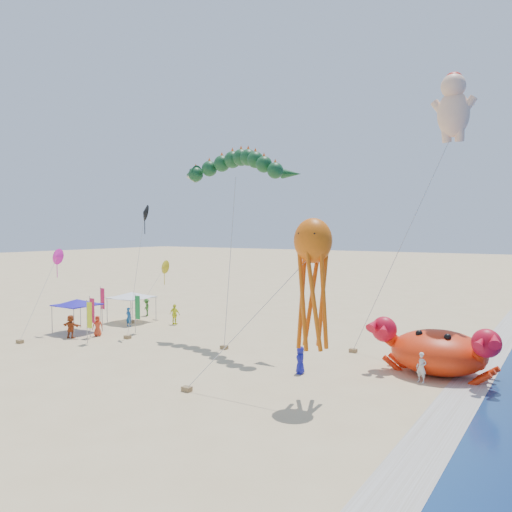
# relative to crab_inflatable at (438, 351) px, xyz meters

# --- Properties ---
(ground) EXTENTS (320.00, 320.00, 0.00)m
(ground) POSITION_rel_crab_inflatable_xyz_m (-10.11, -2.47, -1.40)
(ground) COLOR #D1B784
(ground) RESTS_ON ground
(foam_strip) EXTENTS (320.00, 320.00, 0.00)m
(foam_strip) POSITION_rel_crab_inflatable_xyz_m (1.89, -2.47, -1.39)
(foam_strip) COLOR silver
(foam_strip) RESTS_ON ground
(crab_inflatable) EXTENTS (7.23, 5.04, 3.17)m
(crab_inflatable) POSITION_rel_crab_inflatable_xyz_m (0.00, 0.00, 0.00)
(crab_inflatable) COLOR red
(crab_inflatable) RESTS_ON ground
(dragon_kite) EXTENTS (10.84, 4.15, 13.83)m
(dragon_kite) POSITION_rel_crab_inflatable_xyz_m (-14.62, 0.45, 11.25)
(dragon_kite) COLOR #103C1C
(dragon_kite) RESTS_ON ground
(cherub_kite) EXTENTS (6.94, 3.28, 18.30)m
(cherub_kite) POSITION_rel_crab_inflatable_xyz_m (-0.38, 4.52, 14.79)
(cherub_kite) COLOR #FFC49B
(cherub_kite) RESTS_ON ground
(octopus_kite) EXTENTS (7.16, 3.43, 8.88)m
(octopus_kite) POSITION_rel_crab_inflatable_xyz_m (-4.20, -7.68, 4.80)
(octopus_kite) COLOR #E05E0B
(octopus_kite) RESTS_ON ground
(canopy_blue) EXTENTS (3.27, 3.27, 2.71)m
(canopy_blue) POSITION_rel_crab_inflatable_xyz_m (-27.40, -3.52, 1.04)
(canopy_blue) COLOR gray
(canopy_blue) RESTS_ON ground
(canopy_white) EXTENTS (3.59, 3.59, 2.71)m
(canopy_white) POSITION_rel_crab_inflatable_xyz_m (-27.10, 2.07, 1.05)
(canopy_white) COLOR gray
(canopy_white) RESTS_ON ground
(feather_flags) EXTENTS (7.01, 6.44, 3.20)m
(feather_flags) POSITION_rel_crab_inflatable_xyz_m (-25.09, -2.61, 0.62)
(feather_flags) COLOR gray
(feather_flags) RESTS_ON ground
(beachgoers) EXTENTS (28.82, 11.27, 1.80)m
(beachgoers) POSITION_rel_crab_inflatable_xyz_m (-21.78, -1.00, -0.54)
(beachgoers) COLOR #2D6722
(beachgoers) RESTS_ON ground
(small_kites) EXTENTS (7.61, 13.34, 10.34)m
(small_kites) POSITION_rel_crab_inflatable_xyz_m (-25.55, -0.40, 4.80)
(small_kites) COLOR #FF1CAD
(small_kites) RESTS_ON ground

